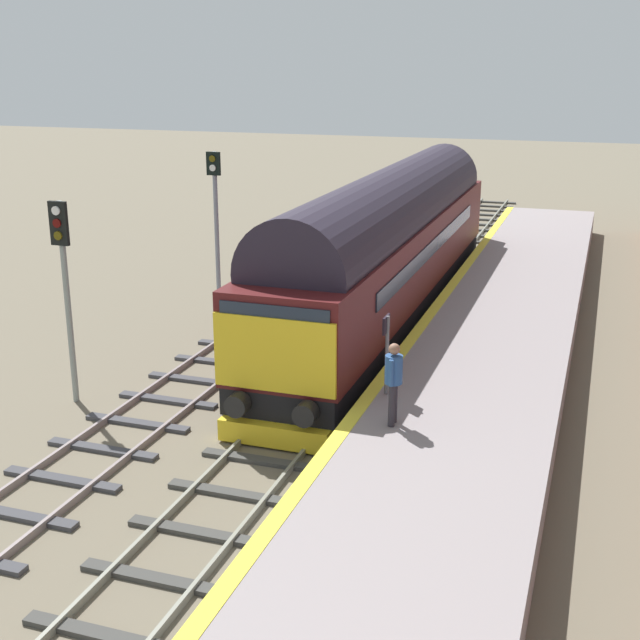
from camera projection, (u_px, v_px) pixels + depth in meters
name	position (u px, v px, depth m)	size (l,w,h in m)	color
ground_plane	(336.00, 378.00, 21.53)	(140.00, 140.00, 0.00)	#6A614F
track_main	(336.00, 376.00, 21.51)	(2.50, 60.00, 0.15)	gray
track_adjacent_west	(219.00, 362.00, 22.53)	(2.50, 60.00, 0.15)	gray
station_platform	(479.00, 376.00, 20.27)	(4.00, 44.00, 1.01)	gray
diesel_locomotive	(389.00, 243.00, 25.44)	(2.74, 19.05, 4.68)	black
signal_post_mid	(65.00, 276.00, 19.17)	(0.44, 0.22, 4.77)	gray
signal_post_far	(216.00, 215.00, 26.32)	(0.44, 0.22, 5.09)	gray
platform_number_sign	(387.00, 342.00, 17.52)	(0.10, 0.44, 1.71)	slate
waiting_passenger	(394.00, 376.00, 16.07)	(0.34, 0.51, 1.64)	#2E2A31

